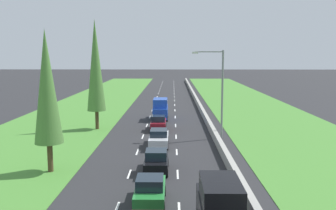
# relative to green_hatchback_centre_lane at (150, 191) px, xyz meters

# --- Properties ---
(ground_plane) EXTENTS (300.00, 300.00, 0.00)m
(ground_plane) POSITION_rel_green_hatchback_centre_lane_xyz_m (-0.10, 38.31, -0.84)
(ground_plane) COLOR #28282B
(ground_plane) RESTS_ON ground
(grass_verge_left) EXTENTS (14.00, 140.00, 0.04)m
(grass_verge_left) POSITION_rel_green_hatchback_centre_lane_xyz_m (-12.75, 38.31, -0.82)
(grass_verge_left) COLOR #478433
(grass_verge_left) RESTS_ON ground
(grass_verge_right) EXTENTS (14.00, 140.00, 0.04)m
(grass_verge_right) POSITION_rel_green_hatchback_centre_lane_xyz_m (14.25, 38.31, -0.82)
(grass_verge_right) COLOR #478433
(grass_verge_right) RESTS_ON ground
(median_barrier) EXTENTS (0.44, 120.00, 0.85)m
(median_barrier) POSITION_rel_green_hatchback_centre_lane_xyz_m (5.60, 38.31, -0.41)
(median_barrier) COLOR #9E9B93
(median_barrier) RESTS_ON ground
(lane_markings) EXTENTS (3.64, 116.00, 0.01)m
(lane_markings) POSITION_rel_green_hatchback_centre_lane_xyz_m (-0.10, 38.31, -0.83)
(lane_markings) COLOR white
(lane_markings) RESTS_ON ground
(green_hatchback_centre_lane) EXTENTS (1.74, 3.90, 1.72)m
(green_hatchback_centre_lane) POSITION_rel_green_hatchback_centre_lane_xyz_m (0.00, 0.00, 0.00)
(green_hatchback_centre_lane) COLOR #237A33
(green_hatchback_centre_lane) RESTS_ON ground
(black_hatchback_centre_lane) EXTENTS (1.74, 3.90, 1.72)m
(black_hatchback_centre_lane) POSITION_rel_green_hatchback_centre_lane_xyz_m (0.10, 5.81, 0.00)
(black_hatchback_centre_lane) COLOR black
(black_hatchback_centre_lane) RESTS_ON ground
(silver_sedan_centre_lane) EXTENTS (1.82, 4.50, 1.64)m
(silver_sedan_centre_lane) POSITION_rel_green_hatchback_centre_lane_xyz_m (-0.00, 13.33, -0.02)
(silver_sedan_centre_lane) COLOR silver
(silver_sedan_centre_lane) RESTS_ON ground
(black_van_right_lane) EXTENTS (1.96, 4.90, 2.82)m
(black_van_right_lane) POSITION_rel_green_hatchback_centre_lane_xyz_m (3.51, -3.63, 0.56)
(black_van_right_lane) COLOR black
(black_van_right_lane) RESTS_ON ground
(maroon_hatchback_centre_lane_sixth) EXTENTS (1.74, 3.90, 1.72)m
(maroon_hatchback_centre_lane_sixth) POSITION_rel_green_hatchback_centre_lane_xyz_m (-0.33, 20.61, 0.00)
(maroon_hatchback_centre_lane_sixth) COLOR maroon
(maroon_hatchback_centre_lane_sixth) RESTS_ON ground
(blue_van_centre_lane) EXTENTS (1.96, 4.90, 2.82)m
(blue_van_centre_lane) POSITION_rel_green_hatchback_centre_lane_xyz_m (-0.32, 27.43, 0.56)
(blue_van_centre_lane) COLOR #1E47B7
(blue_van_centre_lane) RESTS_ON ground
(poplar_tree_second) EXTENTS (2.06, 2.06, 10.41)m
(poplar_tree_second) POSITION_rel_green_hatchback_centre_lane_xyz_m (-7.69, 5.74, 5.41)
(poplar_tree_second) COLOR #4C3823
(poplar_tree_second) RESTS_ON ground
(poplar_tree_third) EXTENTS (2.11, 2.11, 12.53)m
(poplar_tree_third) POSITION_rel_green_hatchback_centre_lane_xyz_m (-7.43, 21.03, 6.48)
(poplar_tree_third) COLOR #4C3823
(poplar_tree_third) RESTS_ON ground
(street_light_mast) EXTENTS (3.20, 0.28, 9.00)m
(street_light_mast) POSITION_rel_green_hatchback_centre_lane_xyz_m (5.98, 16.72, 4.40)
(street_light_mast) COLOR gray
(street_light_mast) RESTS_ON ground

